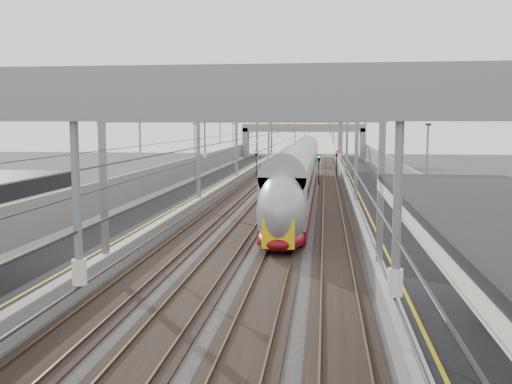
% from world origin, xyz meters
% --- Properties ---
extents(platform_left, '(4.00, 120.00, 1.00)m').
position_xyz_m(platform_left, '(-8.00, 45.00, 0.50)').
color(platform_left, black).
rests_on(platform_left, ground).
extents(platform_right, '(4.00, 120.00, 1.00)m').
position_xyz_m(platform_right, '(8.00, 45.00, 0.50)').
color(platform_right, black).
rests_on(platform_right, ground).
extents(tracks, '(11.40, 140.00, 0.20)m').
position_xyz_m(tracks, '(0.00, 45.00, 0.05)').
color(tracks, black).
rests_on(tracks, ground).
extents(overhead_line, '(13.00, 140.00, 6.60)m').
position_xyz_m(overhead_line, '(0.00, 51.62, 6.14)').
color(overhead_line, gray).
rests_on(overhead_line, platform_left).
extents(overbridge, '(22.00, 2.20, 6.90)m').
position_xyz_m(overbridge, '(0.00, 100.00, 5.31)').
color(overbridge, slate).
rests_on(overbridge, ground).
extents(wall_left, '(0.30, 120.00, 3.20)m').
position_xyz_m(wall_left, '(-11.20, 45.00, 1.60)').
color(wall_left, slate).
rests_on(wall_left, ground).
extents(wall_right, '(0.30, 120.00, 3.20)m').
position_xyz_m(wall_right, '(11.20, 45.00, 1.60)').
color(wall_right, slate).
rests_on(wall_right, ground).
extents(train, '(2.74, 49.99, 4.34)m').
position_xyz_m(train, '(1.50, 49.13, 2.12)').
color(train, maroon).
rests_on(train, ground).
extents(bench, '(0.53, 1.73, 0.89)m').
position_xyz_m(bench, '(9.12, 13.92, 1.53)').
color(bench, black).
rests_on(bench, platform_right).
extents(signal_green, '(0.32, 0.32, 3.48)m').
position_xyz_m(signal_green, '(-5.20, 71.99, 2.42)').
color(signal_green, black).
rests_on(signal_green, ground).
extents(signal_red_near, '(0.32, 0.32, 3.48)m').
position_xyz_m(signal_red_near, '(3.20, 62.37, 2.42)').
color(signal_red_near, black).
rests_on(signal_red_near, ground).
extents(signal_red_far, '(0.32, 0.32, 3.48)m').
position_xyz_m(signal_red_far, '(5.40, 71.85, 2.42)').
color(signal_red_far, black).
rests_on(signal_red_far, ground).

